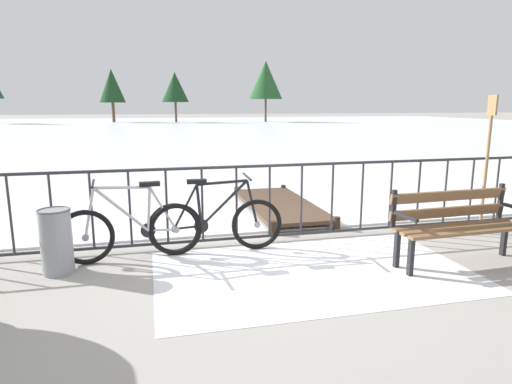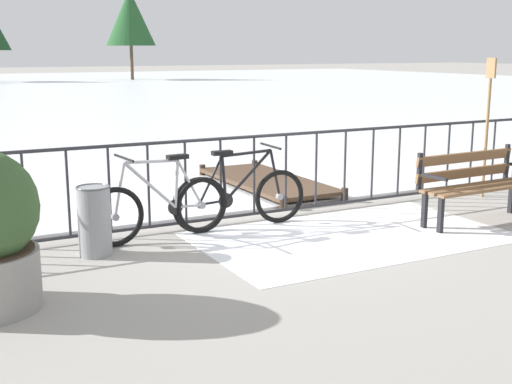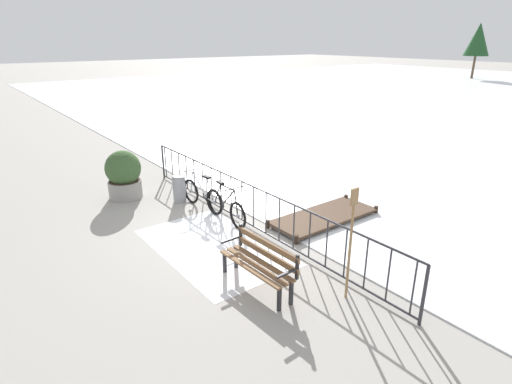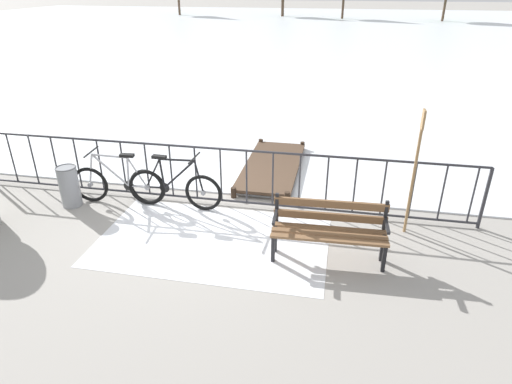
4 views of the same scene
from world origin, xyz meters
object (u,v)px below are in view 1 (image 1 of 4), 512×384
(oar_upright, at_px, (487,156))
(park_bench, at_px, (457,220))
(bicycle_near_railing, at_px, (216,224))
(trash_bin, at_px, (56,241))
(bicycle_second, at_px, (132,230))

(oar_upright, bearing_deg, park_bench, -141.15)
(bicycle_near_railing, xyz_separation_m, park_bench, (2.70, -1.04, 0.14))
(park_bench, relative_size, trash_bin, 2.21)
(bicycle_near_railing, bearing_deg, oar_upright, -1.46)
(trash_bin, bearing_deg, park_bench, -9.37)
(bicycle_near_railing, height_order, park_bench, bicycle_near_railing)
(park_bench, xyz_separation_m, trash_bin, (-4.52, 0.75, -0.14))
(park_bench, bearing_deg, bicycle_near_railing, 158.84)
(bicycle_near_railing, height_order, oar_upright, oar_upright)
(bicycle_second, relative_size, oar_upright, 0.86)
(bicycle_near_railing, distance_m, park_bench, 2.89)
(park_bench, height_order, oar_upright, oar_upright)
(bicycle_near_railing, bearing_deg, park_bench, -21.16)
(bicycle_second, distance_m, oar_upright, 4.95)
(bicycle_near_railing, xyz_separation_m, bicycle_second, (-1.02, -0.05, 0.00))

